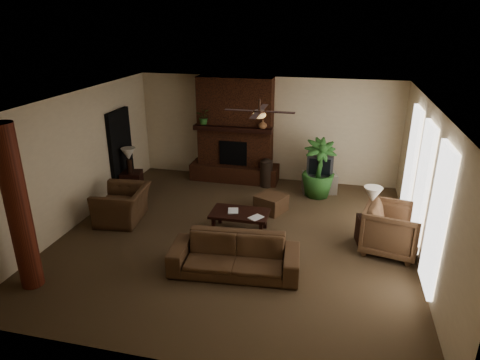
% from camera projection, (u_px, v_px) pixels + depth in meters
% --- Properties ---
extents(room_shell, '(7.00, 7.00, 7.00)m').
position_uv_depth(room_shell, '(235.00, 173.00, 8.22)').
color(room_shell, brown).
rests_on(room_shell, ground).
extents(fireplace, '(2.40, 0.70, 2.80)m').
position_uv_depth(fireplace, '(235.00, 139.00, 11.40)').
color(fireplace, '#4D2514').
rests_on(fireplace, ground).
extents(windows, '(0.08, 3.65, 2.35)m').
position_uv_depth(windows, '(422.00, 187.00, 7.68)').
color(windows, white).
rests_on(windows, ground).
extents(log_column, '(0.36, 0.36, 2.80)m').
position_uv_depth(log_column, '(18.00, 209.00, 6.67)').
color(log_column, maroon).
rests_on(log_column, ground).
extents(doorway, '(0.10, 1.00, 2.10)m').
position_uv_depth(doorway, '(121.00, 151.00, 10.71)').
color(doorway, black).
rests_on(doorway, ground).
extents(ceiling_fan, '(1.35, 1.35, 0.37)m').
position_uv_depth(ceiling_fan, '(259.00, 113.00, 7.99)').
color(ceiling_fan, black).
rests_on(ceiling_fan, ceiling).
extents(sofa, '(2.31, 0.85, 0.88)m').
position_uv_depth(sofa, '(235.00, 250.00, 7.37)').
color(sofa, '#503722').
rests_on(sofa, ground).
extents(armchair_left, '(0.88, 1.24, 1.01)m').
position_uv_depth(armchair_left, '(122.00, 199.00, 9.24)').
color(armchair_left, '#503722').
rests_on(armchair_left, ground).
extents(armchair_right, '(1.13, 1.18, 1.03)m').
position_uv_depth(armchair_right, '(392.00, 227.00, 7.99)').
color(armchair_right, '#503722').
rests_on(armchair_right, ground).
extents(coffee_table, '(1.20, 0.70, 0.43)m').
position_uv_depth(coffee_table, '(240.00, 215.00, 8.83)').
color(coffee_table, black).
rests_on(coffee_table, ground).
extents(ottoman, '(0.80, 0.80, 0.40)m').
position_uv_depth(ottoman, '(271.00, 203.00, 9.79)').
color(ottoman, '#503722').
rests_on(ottoman, ground).
extents(tv_stand, '(0.94, 0.68, 0.50)m').
position_uv_depth(tv_stand, '(319.00, 182.00, 10.87)').
color(tv_stand, silver).
rests_on(tv_stand, ground).
extents(tv, '(0.66, 0.54, 0.52)m').
position_uv_depth(tv, '(320.00, 164.00, 10.70)').
color(tv, '#3C3C3F').
rests_on(tv, tv_stand).
extents(floor_vase, '(0.34, 0.34, 0.77)m').
position_uv_depth(floor_vase, '(266.00, 171.00, 11.17)').
color(floor_vase, black).
rests_on(floor_vase, ground).
extents(floor_plant, '(1.29, 1.66, 0.82)m').
position_uv_depth(floor_plant, '(318.00, 181.00, 10.56)').
color(floor_plant, '#2D5E25').
rests_on(floor_plant, ground).
extents(side_table_left, '(0.61, 0.61, 0.55)m').
position_uv_depth(side_table_left, '(132.00, 182.00, 10.82)').
color(side_table_left, black).
rests_on(side_table_left, ground).
extents(lamp_left, '(0.40, 0.40, 0.65)m').
position_uv_depth(lamp_left, '(129.00, 156.00, 10.52)').
color(lamp_left, black).
rests_on(lamp_left, side_table_left).
extents(side_table_right, '(0.59, 0.59, 0.55)m').
position_uv_depth(side_table_right, '(371.00, 231.00, 8.35)').
color(side_table_right, black).
rests_on(side_table_right, ground).
extents(lamp_right, '(0.37, 0.37, 0.65)m').
position_uv_depth(lamp_right, '(373.00, 197.00, 8.12)').
color(lamp_right, black).
rests_on(lamp_right, side_table_right).
extents(mantel_plant, '(0.38, 0.42, 0.33)m').
position_uv_depth(mantel_plant, '(204.00, 118.00, 11.19)').
color(mantel_plant, '#2D5E25').
rests_on(mantel_plant, fireplace).
extents(mantel_vase, '(0.24, 0.24, 0.22)m').
position_uv_depth(mantel_vase, '(263.00, 124.00, 10.77)').
color(mantel_vase, brown).
rests_on(mantel_vase, fireplace).
extents(book_a, '(0.22, 0.08, 0.29)m').
position_uv_depth(book_a, '(228.00, 205.00, 8.78)').
color(book_a, '#999999').
rests_on(book_a, coffee_table).
extents(book_b, '(0.19, 0.14, 0.29)m').
position_uv_depth(book_b, '(252.00, 210.00, 8.57)').
color(book_b, '#999999').
rests_on(book_b, coffee_table).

